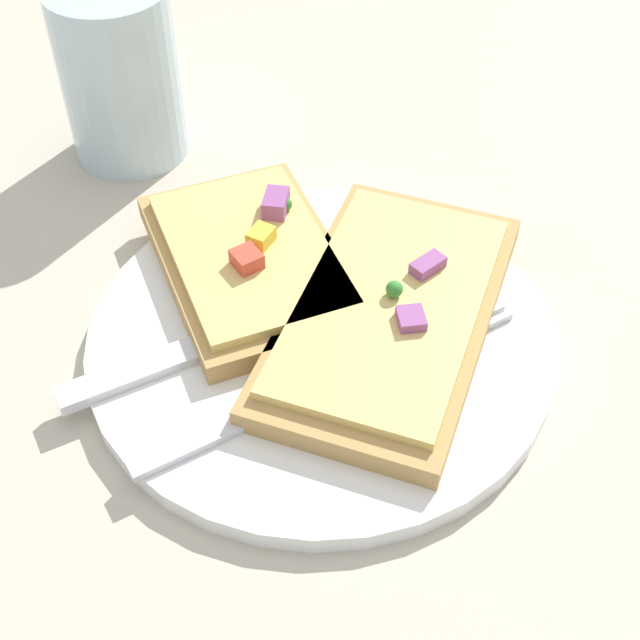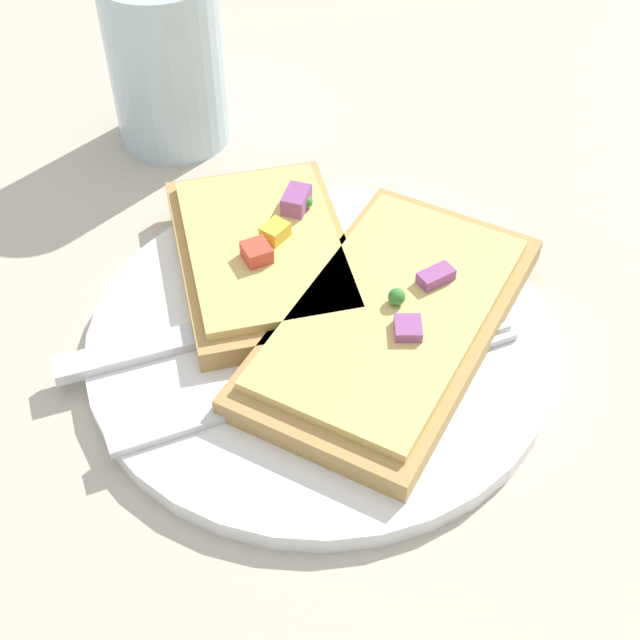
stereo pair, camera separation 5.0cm
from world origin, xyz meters
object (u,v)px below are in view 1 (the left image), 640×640
(fork, at_px, (351,370))
(pizza_slice_main, at_px, (390,312))
(knife, at_px, (211,344))
(drinking_glass, at_px, (120,74))
(pizza_slice_corner, at_px, (251,259))
(plate, at_px, (320,339))

(fork, height_order, pizza_slice_main, pizza_slice_main)
(knife, relative_size, drinking_glass, 1.40)
(fork, distance_m, knife, 0.08)
(knife, height_order, pizza_slice_main, pizza_slice_main)
(fork, relative_size, drinking_glass, 1.49)
(pizza_slice_main, distance_m, pizza_slice_corner, 0.09)
(pizza_slice_main, xyz_separation_m, pizza_slice_corner, (-0.03, -0.09, 0.00))
(fork, bearing_deg, pizza_slice_main, 27.77)
(plate, height_order, knife, knife)
(fork, xyz_separation_m, drinking_glass, (-0.18, -0.20, 0.05))
(pizza_slice_corner, bearing_deg, drinking_glass, 11.82)
(knife, xyz_separation_m, drinking_glass, (-0.18, -0.12, 0.05))
(fork, xyz_separation_m, knife, (-0.00, -0.08, 0.00))
(drinking_glass, bearing_deg, knife, 32.87)
(plate, bearing_deg, drinking_glass, -132.18)
(plate, xyz_separation_m, knife, (0.02, -0.06, 0.01))
(pizza_slice_corner, bearing_deg, fork, -166.30)
(knife, distance_m, pizza_slice_main, 0.10)
(knife, relative_size, pizza_slice_main, 0.81)
(knife, relative_size, pizza_slice_corner, 0.93)
(fork, xyz_separation_m, pizza_slice_main, (-0.04, 0.01, 0.01))
(drinking_glass, bearing_deg, pizza_slice_corner, 46.27)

